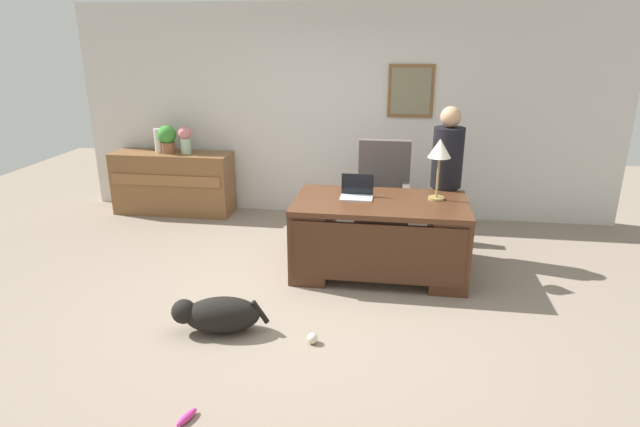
# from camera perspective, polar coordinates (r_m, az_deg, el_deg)

# --- Properties ---
(ground_plane) EXTENTS (12.00, 12.00, 0.00)m
(ground_plane) POSITION_cam_1_polar(r_m,az_deg,el_deg) (4.90, -1.12, -9.44)
(ground_plane) COLOR gray
(back_wall) EXTENTS (7.00, 0.16, 2.70)m
(back_wall) POSITION_cam_1_polar(r_m,az_deg,el_deg) (6.95, 2.49, 10.84)
(back_wall) COLOR silver
(back_wall) RESTS_ON ground_plane
(desk) EXTENTS (1.70, 0.95, 0.77)m
(desk) POSITION_cam_1_polar(r_m,az_deg,el_deg) (5.29, 6.42, -2.36)
(desk) COLOR #4C2B19
(desk) RESTS_ON ground_plane
(credenza) EXTENTS (1.58, 0.50, 0.82)m
(credenza) POSITION_cam_1_polar(r_m,az_deg,el_deg) (7.39, -15.51, 3.21)
(credenza) COLOR brown
(credenza) RESTS_ON ground_plane
(armchair) EXTENTS (0.60, 0.59, 1.15)m
(armchair) POSITION_cam_1_polar(r_m,az_deg,el_deg) (6.20, 6.78, 1.72)
(armchair) COLOR #564C47
(armchair) RESTS_ON ground_plane
(person_standing) EXTENTS (0.32, 0.32, 1.62)m
(person_standing) POSITION_cam_1_polar(r_m,az_deg,el_deg) (5.76, 13.40, 3.39)
(person_standing) COLOR #262323
(person_standing) RESTS_ON ground_plane
(dog_lying) EXTENTS (0.78, 0.41, 0.30)m
(dog_lying) POSITION_cam_1_polar(r_m,az_deg,el_deg) (4.45, -10.97, -10.65)
(dog_lying) COLOR black
(dog_lying) RESTS_ON ground_plane
(laptop) EXTENTS (0.32, 0.22, 0.22)m
(laptop) POSITION_cam_1_polar(r_m,az_deg,el_deg) (5.27, 3.99, 2.35)
(laptop) COLOR #B2B5BA
(laptop) RESTS_ON desk
(desk_lamp) EXTENTS (0.22, 0.22, 0.60)m
(desk_lamp) POSITION_cam_1_polar(r_m,az_deg,el_deg) (5.21, 12.78, 6.46)
(desk_lamp) COLOR #9E8447
(desk_lamp) RESTS_ON desk
(vase_with_flowers) EXTENTS (0.17, 0.17, 0.35)m
(vase_with_flowers) POSITION_cam_1_polar(r_m,az_deg,el_deg) (7.18, -14.34, 7.85)
(vase_with_flowers) COLOR #A5C8AB
(vase_with_flowers) RESTS_ON credenza
(vase_empty) EXTENTS (0.10, 0.10, 0.32)m
(vase_empty) POSITION_cam_1_polar(r_m,az_deg,el_deg) (7.33, -17.04, 7.52)
(vase_empty) COLOR silver
(vase_empty) RESTS_ON credenza
(potted_plant) EXTENTS (0.24, 0.24, 0.36)m
(potted_plant) POSITION_cam_1_polar(r_m,az_deg,el_deg) (7.27, -16.16, 7.84)
(potted_plant) COLOR brown
(potted_plant) RESTS_ON credenza
(dog_toy_ball) EXTENTS (0.09, 0.09, 0.09)m
(dog_toy_ball) POSITION_cam_1_polar(r_m,az_deg,el_deg) (4.28, -0.84, -13.32)
(dog_toy_ball) COLOR beige
(dog_toy_ball) RESTS_ON ground_plane
(dog_toy_bone) EXTENTS (0.11, 0.19, 0.05)m
(dog_toy_bone) POSITION_cam_1_polar(r_m,az_deg,el_deg) (3.67, -14.18, -20.53)
(dog_toy_bone) COLOR #D8338C
(dog_toy_bone) RESTS_ON ground_plane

